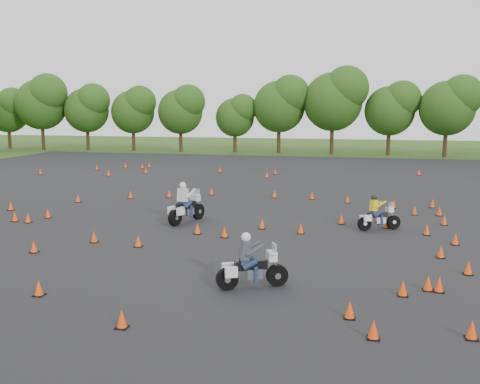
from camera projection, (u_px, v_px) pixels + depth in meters
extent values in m
plane|color=#2D5119|center=(220.00, 233.00, 23.21)|extent=(140.00, 140.00, 0.00)
plane|color=black|center=(248.00, 208.00, 28.99)|extent=(62.00, 62.00, 0.00)
cone|color=#FF470A|center=(15.00, 217.00, 25.59)|extent=(0.26, 0.26, 0.45)
cone|color=#FF470A|center=(149.00, 165.00, 48.20)|extent=(0.26, 0.26, 0.45)
cone|color=#FF470A|center=(97.00, 167.00, 46.25)|extent=(0.26, 0.26, 0.45)
cone|color=#FF470A|center=(441.00, 252.00, 19.44)|extent=(0.26, 0.26, 0.45)
cone|color=#FF470A|center=(11.00, 206.00, 28.32)|extent=(0.26, 0.26, 0.45)
cone|color=#FF470A|center=(444.00, 220.00, 24.81)|extent=(0.26, 0.26, 0.45)
cone|color=#FF470A|center=(146.00, 171.00, 43.95)|extent=(0.26, 0.26, 0.45)
cone|color=#FF470A|center=(34.00, 247.00, 20.14)|extent=(0.26, 0.26, 0.45)
cone|color=#FF470A|center=(468.00, 268.00, 17.49)|extent=(0.26, 0.26, 0.45)
cone|color=#FF470A|center=(40.00, 172.00, 43.15)|extent=(0.26, 0.26, 0.45)
cone|color=#FF470A|center=(432.00, 204.00, 29.07)|extent=(0.26, 0.26, 0.45)
cone|color=#FF470A|center=(28.00, 218.00, 25.31)|extent=(0.26, 0.26, 0.45)
cone|color=#FF470A|center=(374.00, 330.00, 12.65)|extent=(0.26, 0.26, 0.45)
cone|color=#FF470A|center=(341.00, 219.00, 25.01)|extent=(0.26, 0.26, 0.45)
cone|color=#FF470A|center=(220.00, 170.00, 44.63)|extent=(0.26, 0.26, 0.45)
cone|color=#FF470A|center=(301.00, 228.00, 23.14)|extent=(0.26, 0.26, 0.45)
cone|color=#FF470A|center=(224.00, 232.00, 22.46)|extent=(0.26, 0.26, 0.45)
cone|color=#FF470A|center=(138.00, 241.00, 20.96)|extent=(0.26, 0.26, 0.45)
cone|color=#FF470A|center=(197.00, 229.00, 23.06)|extent=(0.26, 0.26, 0.45)
cone|color=#FF470A|center=(312.00, 196.00, 31.66)|extent=(0.26, 0.26, 0.45)
cone|color=#FF470A|center=(94.00, 237.00, 21.64)|extent=(0.26, 0.26, 0.45)
cone|color=#FF470A|center=(48.00, 213.00, 26.40)|extent=(0.26, 0.26, 0.45)
cone|color=#FF470A|center=(131.00, 195.00, 31.98)|extent=(0.26, 0.26, 0.45)
cone|color=#FF470A|center=(428.00, 283.00, 15.97)|extent=(0.26, 0.26, 0.45)
cone|color=#FF470A|center=(403.00, 288.00, 15.52)|extent=(0.26, 0.26, 0.45)
cone|color=#FF470A|center=(267.00, 175.00, 41.25)|extent=(0.26, 0.26, 0.45)
cone|color=#FF470A|center=(108.00, 173.00, 42.35)|extent=(0.26, 0.26, 0.45)
cone|color=#FF470A|center=(439.00, 211.00, 26.94)|extent=(0.26, 0.26, 0.45)
cone|color=#FF470A|center=(275.00, 194.00, 32.25)|extent=(0.26, 0.26, 0.45)
cone|color=#FF470A|center=(78.00, 198.00, 30.73)|extent=(0.26, 0.26, 0.45)
cone|color=#FF470A|center=(350.00, 310.00, 13.88)|extent=(0.26, 0.26, 0.45)
cone|color=#FF470A|center=(122.00, 319.00, 13.28)|extent=(0.26, 0.26, 0.45)
cone|color=#FF470A|center=(262.00, 224.00, 24.03)|extent=(0.26, 0.26, 0.45)
cone|color=#FF470A|center=(427.00, 230.00, 22.90)|extent=(0.26, 0.26, 0.45)
cone|color=#FF470A|center=(455.00, 239.00, 21.26)|extent=(0.26, 0.26, 0.45)
cone|color=#FF470A|center=(275.00, 172.00, 43.35)|extent=(0.26, 0.26, 0.45)
cone|color=#FF470A|center=(415.00, 210.00, 27.16)|extent=(0.26, 0.26, 0.45)
cone|color=#FF470A|center=(472.00, 330.00, 12.64)|extent=(0.26, 0.26, 0.45)
cone|color=#FF470A|center=(169.00, 194.00, 32.28)|extent=(0.26, 0.26, 0.45)
cone|color=#FF470A|center=(386.00, 223.00, 24.22)|extent=(0.26, 0.26, 0.45)
cone|color=#FF470A|center=(348.00, 199.00, 30.50)|extent=(0.26, 0.26, 0.45)
cone|color=#FF470A|center=(419.00, 172.00, 42.80)|extent=(0.26, 0.26, 0.45)
cone|color=#FF470A|center=(439.00, 285.00, 15.86)|extent=(0.26, 0.26, 0.45)
cone|color=#FF470A|center=(126.00, 165.00, 47.91)|extent=(0.26, 0.26, 0.45)
cone|color=#FF470A|center=(39.00, 288.00, 15.54)|extent=(0.26, 0.26, 0.45)
cone|color=#FF470A|center=(212.00, 191.00, 33.27)|extent=(0.26, 0.26, 0.45)
cone|color=#FF470A|center=(394.00, 204.00, 28.87)|extent=(0.26, 0.26, 0.45)
cone|color=#FF470A|center=(142.00, 166.00, 47.40)|extent=(0.26, 0.26, 0.45)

